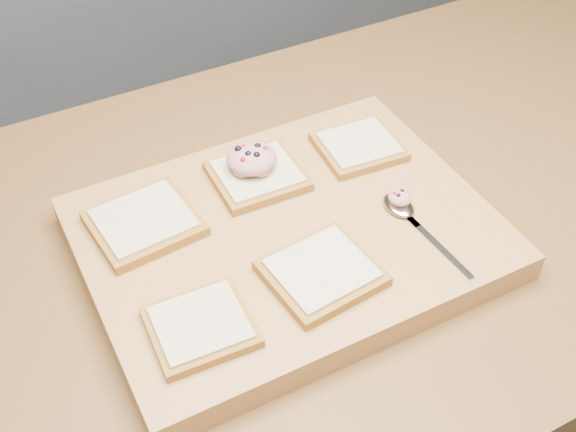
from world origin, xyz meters
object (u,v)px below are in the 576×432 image
tuna_salad_dollop (252,158)px  spoon (404,211)px  bread_far_center (257,175)px  cutting_board (288,238)px

tuna_salad_dollop → spoon: (0.14, -0.16, -0.03)m
bread_far_center → spoon: bearing=-47.1°
cutting_board → spoon: size_ratio=2.99×
spoon → bread_far_center: bearing=132.9°
tuna_salad_dollop → spoon: size_ratio=0.40×
tuna_salad_dollop → bread_far_center: bearing=-70.2°
cutting_board → tuna_salad_dollop: 0.12m
bread_far_center → tuna_salad_dollop: tuna_salad_dollop is taller
spoon → cutting_board: bearing=161.0°
cutting_board → tuna_salad_dollop: tuna_salad_dollop is taller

